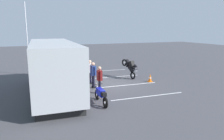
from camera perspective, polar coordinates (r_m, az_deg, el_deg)
ground_plane at (r=16.06m, az=-0.47°, el=-3.61°), size 80.00×80.00×0.00m
tour_bus at (r=13.78m, az=-15.44°, el=0.53°), size 9.13×2.91×3.25m
spectator_far_left at (r=13.38m, az=-3.35°, el=-2.01°), size 0.57×0.32×1.75m
spectator_left at (r=14.70m, az=-5.05°, el=-0.72°), size 0.58×0.38×1.80m
spectator_centre at (r=15.83m, az=-5.88°, el=0.06°), size 0.58×0.37×1.78m
parked_motorcycle_silver at (r=16.21m, az=-9.08°, el=-1.86°), size 2.05×0.58×0.99m
parked_motorcycle_dark at (r=11.73m, az=-2.95°, el=-6.74°), size 2.05×0.58×0.99m
stunt_motorcycle at (r=17.55m, az=4.87°, el=0.91°), size 2.01×0.78×1.64m
flagpole at (r=20.08m, az=-21.70°, el=7.52°), size 0.78×0.36×6.29m
traffic_cone at (r=16.80m, az=10.13°, el=-2.06°), size 0.34×0.34×0.63m
bay_line_a at (r=13.27m, az=9.65°, el=-6.94°), size 0.28×4.83×0.01m
bay_line_b at (r=15.66m, az=4.24°, el=-4.01°), size 0.27×4.57×0.01m
bay_line_c at (r=18.19m, az=0.32°, el=-1.86°), size 0.27×4.52×0.01m
bay_line_d at (r=20.80m, az=-2.63°, el=-0.23°), size 0.28×4.85×0.01m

